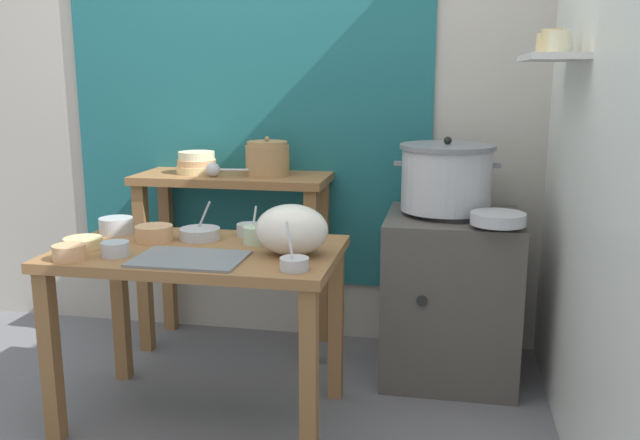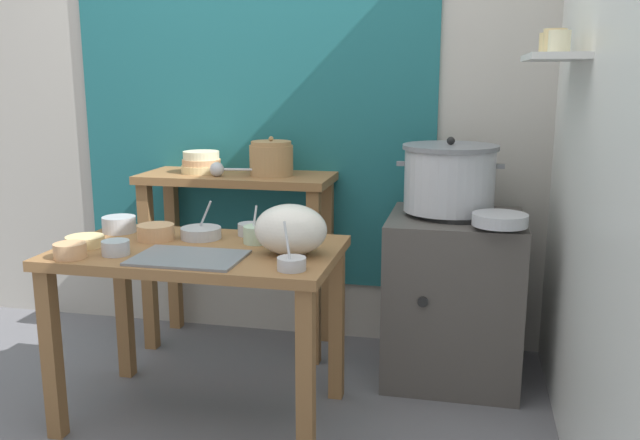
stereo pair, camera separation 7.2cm
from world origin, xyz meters
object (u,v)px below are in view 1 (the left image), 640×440
prep_table (200,275)px  prep_bowl_0 (257,234)px  prep_bowl_1 (69,252)px  wide_pan (498,219)px  prep_bowl_8 (294,263)px  back_shelf_table (234,218)px  bowl_stack_enamel (197,163)px  ladle (216,170)px  plastic_bag (292,230)px  prep_bowl_6 (83,242)px  prep_bowl_4 (115,248)px  prep_bowl_7 (249,229)px  prep_bowl_2 (154,233)px  steamer_pot (446,177)px  clay_pot (267,159)px  serving_tray (189,259)px  prep_bowl_3 (116,225)px  stove_block (450,295)px  prep_bowl_5 (200,233)px

prep_table → prep_bowl_0: 0.28m
prep_bowl_1 → prep_table: bearing=31.7°
wide_pan → prep_bowl_8: bearing=-139.8°
prep_bowl_0 → back_shelf_table: bearing=115.7°
back_shelf_table → bowl_stack_enamel: 0.33m
bowl_stack_enamel → ladle: bearing=-37.2°
plastic_bag → prep_bowl_0: (-0.18, 0.14, -0.06)m
prep_bowl_0 → prep_bowl_6: prep_bowl_0 is taller
bowl_stack_enamel → wide_pan: 1.51m
prep_bowl_4 → prep_bowl_8: prep_bowl_8 is taller
prep_bowl_7 → prep_bowl_2: bearing=-156.0°
steamer_pot → clay_pot: steamer_pot is taller
clay_pot → prep_bowl_4: size_ratio=2.05×
back_shelf_table → prep_bowl_2: bearing=-99.7°
bowl_stack_enamel → serving_tray: (0.32, -0.94, -0.23)m
prep_bowl_8 → ladle: bearing=123.8°
prep_bowl_2 → prep_bowl_3: prep_bowl_3 is taller
prep_table → prep_bowl_3: prep_bowl_3 is taller
wide_pan → bowl_stack_enamel: bearing=165.3°
stove_block → ladle: size_ratio=2.54×
back_shelf_table → clay_pot: (0.18, 0.00, 0.30)m
steamer_pot → clay_pot: (-0.87, 0.11, 0.05)m
prep_table → prep_bowl_5: prep_bowl_5 is taller
prep_table → serving_tray: (0.03, -0.17, 0.12)m
plastic_bag → wide_pan: (0.78, 0.41, -0.01)m
prep_table → prep_bowl_8: prep_bowl_8 is taller
back_shelf_table → prep_bowl_1: (-0.30, -1.01, 0.07)m
wide_pan → prep_bowl_6: 1.67m
prep_bowl_6 → prep_bowl_8: bearing=-9.1°
prep_table → prep_bowl_6: bearing=-169.7°
back_shelf_table → prep_bowl_8: back_shelf_table is taller
ladle → prep_bowl_8: 1.09m
steamer_pot → prep_bowl_3: size_ratio=3.33×
wide_pan → prep_bowl_1: (-1.56, -0.64, -0.05)m
ladle → prep_bowl_3: 0.59m
prep_bowl_3 → prep_bowl_4: bearing=-63.2°
clay_pot → prep_bowl_2: (-0.30, -0.68, -0.23)m
prep_bowl_1 → clay_pot: bearing=64.5°
serving_tray → prep_bowl_5: (-0.08, 0.31, 0.02)m
ladle → prep_bowl_2: ladle is taller
prep_table → ladle: bearing=103.4°
prep_bowl_3 → prep_bowl_5: (0.39, -0.03, -0.01)m
wide_pan → prep_bowl_3: bearing=-172.4°
prep_bowl_5 → prep_bowl_7: (0.18, 0.10, 0.00)m
prep_bowl_3 → prep_bowl_7: 0.58m
ladle → prep_bowl_4: bearing=-97.1°
prep_bowl_1 → prep_bowl_6: prep_bowl_1 is taller
prep_table → prep_bowl_6: size_ratio=7.34×
ladle → prep_bowl_4: ladle is taller
steamer_pot → plastic_bag: bearing=-129.8°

